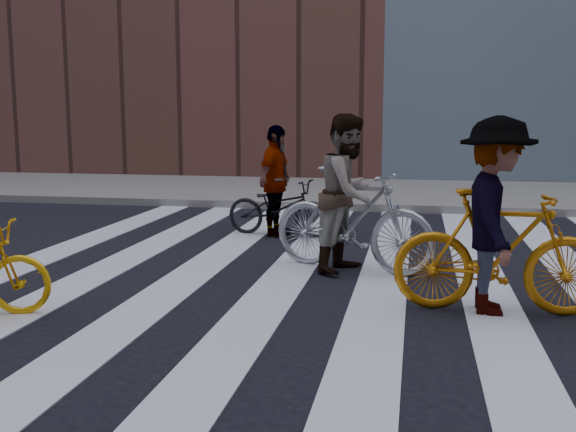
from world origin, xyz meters
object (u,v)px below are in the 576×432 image
(bike_yellow_right, at_px, (499,252))
(rider_right, at_px, (496,216))
(bike_dark_rear, at_px, (279,208))
(rider_rear, at_px, (275,181))
(rider_mid, at_px, (348,193))
(bike_silver_mid, at_px, (352,220))

(bike_yellow_right, distance_m, rider_right, 0.34)
(bike_yellow_right, xyz_separation_m, rider_right, (-0.05, 0.00, 0.34))
(bike_yellow_right, relative_size, bike_dark_rear, 1.17)
(rider_rear, bearing_deg, rider_mid, -137.00)
(rider_mid, bearing_deg, rider_right, -113.44)
(rider_right, bearing_deg, rider_rear, 39.69)
(rider_right, bearing_deg, rider_mid, 47.21)
(bike_yellow_right, relative_size, rider_mid, 1.05)
(bike_yellow_right, bearing_deg, bike_dark_rear, 39.69)
(bike_silver_mid, xyz_separation_m, rider_rear, (-1.37, 2.08, 0.23))
(rider_mid, bearing_deg, bike_dark_rear, 51.66)
(rider_mid, xyz_separation_m, rider_rear, (-1.32, 2.08, -0.09))
(bike_yellow_right, relative_size, rider_rear, 1.16)
(rider_rear, bearing_deg, bike_yellow_right, -130.13)
(bike_silver_mid, xyz_separation_m, bike_yellow_right, (1.51, -1.45, -0.03))
(bike_silver_mid, height_order, bike_yellow_right, bike_silver_mid)
(bike_yellow_right, height_order, rider_mid, rider_mid)
(bike_dark_rear, bearing_deg, rider_mid, -138.00)
(rider_mid, relative_size, rider_rear, 1.10)
(bike_silver_mid, distance_m, bike_dark_rear, 2.47)
(rider_rear, bearing_deg, bike_silver_mid, -136.03)
(bike_silver_mid, bearing_deg, bike_dark_rear, 52.65)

